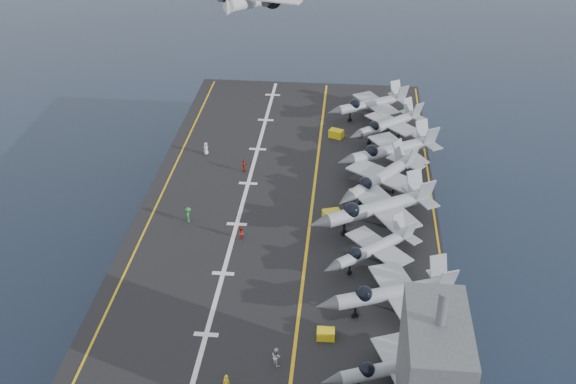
{
  "coord_description": "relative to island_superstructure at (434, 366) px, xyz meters",
  "views": [
    {
      "loc": [
        7.21,
        -73.37,
        59.98
      ],
      "look_at": [
        0.0,
        4.0,
        13.0
      ],
      "focal_mm": 45.0,
      "sensor_mm": 36.0,
      "label": 1
    }
  ],
  "objects": [
    {
      "name": "foul_line",
      "position": [
        -12.0,
        30.0,
        -7.48
      ],
      "size": [
        0.35,
        90.0,
        0.02
      ],
      "primitive_type": "cube",
      "color": "gold",
      "rests_on": "flight_deck"
    },
    {
      "name": "tow_cart_b",
      "position": [
        -9.37,
        32.14,
        -6.85
      ],
      "size": [
        2.51,
        2.04,
        1.3
      ],
      "primitive_type": null,
      "color": "gold",
      "rests_on": "flight_deck"
    },
    {
      "name": "fighter_jet_2",
      "position": [
        -2.34,
        15.38,
        -4.92
      ],
      "size": [
        17.41,
        14.52,
        5.16
      ],
      "primitive_type": null,
      "color": "gray",
      "rests_on": "flight_deck"
    },
    {
      "name": "fighter_jet_3",
      "position": [
        -4.27,
        23.5,
        -5.3
      ],
      "size": [
        15.12,
        14.73,
        4.41
      ],
      "primitive_type": null,
      "color": "#8E979C",
      "rests_on": "flight_deck"
    },
    {
      "name": "island_superstructure",
      "position": [
        0.0,
        0.0,
        0.0
      ],
      "size": [
        5.0,
        10.0,
        15.0
      ],
      "primitive_type": null,
      "color": "#56595E",
      "rests_on": "flight_deck"
    },
    {
      "name": "flight_deck",
      "position": [
        -15.0,
        30.0,
        -7.7
      ],
      "size": [
        38.0,
        92.0,
        0.4
      ],
      "primitive_type": "cube",
      "color": "black",
      "rests_on": "hull"
    },
    {
      "name": "transport_plane",
      "position": [
        -27.34,
        82.47,
        4.44
      ],
      "size": [
        24.2,
        19.47,
        5.0
      ],
      "primitive_type": null,
      "color": "silver"
    },
    {
      "name": "crew_4",
      "position": [
        -21.97,
        43.28,
        -6.63
      ],
      "size": [
        1.17,
        1.25,
        1.74
      ],
      "primitive_type": "imported",
      "color": "#AD1B0F",
      "rests_on": "flight_deck"
    },
    {
      "name": "crew_2",
      "position": [
        -20.05,
        26.95,
        -6.65
      ],
      "size": [
        0.86,
        1.13,
        1.7
      ],
      "primitive_type": "imported",
      "color": "#B21919",
      "rests_on": "flight_deck"
    },
    {
      "name": "tow_cart_c",
      "position": [
        -9.62,
        55.0,
        -6.89
      ],
      "size": [
        2.4,
        2.0,
        1.23
      ],
      "primitive_type": null,
      "color": "#DEBA0F",
      "rests_on": "flight_deck"
    },
    {
      "name": "tow_cart_a",
      "position": [
        -9.06,
        10.62,
        -6.97
      ],
      "size": [
        1.79,
        1.19,
        1.06
      ],
      "primitive_type": null,
      "color": "yellow",
      "rests_on": "flight_deck"
    },
    {
      "name": "fighter_jet_5",
      "position": [
        -3.3,
        38.82,
        -4.83
      ],
      "size": [
        17.43,
        18.49,
        5.35
      ],
      "primitive_type": null,
      "color": "#9CA3AC",
      "rests_on": "flight_deck"
    },
    {
      "name": "crew_5",
      "position": [
        -28.24,
        47.79,
        -6.57
      ],
      "size": [
        1.21,
        1.34,
        1.86
      ],
      "primitive_type": "imported",
      "color": "silver",
      "rests_on": "flight_deck"
    },
    {
      "name": "deck_edge_stbd",
      "position": [
        3.5,
        30.0,
        -7.48
      ],
      "size": [
        0.25,
        90.0,
        0.02
      ],
      "primitive_type": "cube",
      "color": "gold",
      "rests_on": "flight_deck"
    },
    {
      "name": "fighter_jet_1",
      "position": [
        -2.49,
        5.13,
        -5.3
      ],
      "size": [
        14.9,
        12.5,
        4.41
      ],
      "primitive_type": null,
      "color": "#8D949D",
      "rests_on": "flight_deck"
    },
    {
      "name": "fighter_jet_7",
      "position": [
        -1.8,
        55.74,
        -5.13
      ],
      "size": [
        16.26,
        15.89,
        4.74
      ],
      "primitive_type": null,
      "color": "gray",
      "rests_on": "flight_deck"
    },
    {
      "name": "hull",
      "position": [
        -15.0,
        30.0,
        -12.9
      ],
      "size": [
        36.0,
        90.0,
        10.0
      ],
      "primitive_type": "cube",
      "color": "#56595E",
      "rests_on": "ground"
    },
    {
      "name": "fighter_jet_8",
      "position": [
        -4.31,
        62.78,
        -5.07
      ],
      "size": [
        16.79,
        15.17,
        4.86
      ],
      "primitive_type": null,
      "color": "gray",
      "rests_on": "flight_deck"
    },
    {
      "name": "crew_6",
      "position": [
        -17.67,
        2.68,
        -6.5
      ],
      "size": [
        1.42,
        1.2,
        2.01
      ],
      "primitive_type": "imported",
      "color": "yellow",
      "rests_on": "flight_deck"
    },
    {
      "name": "ground",
      "position": [
        -15.0,
        30.0,
        -17.9
      ],
      "size": [
        500.0,
        500.0,
        0.0
      ],
      "primitive_type": "plane",
      "color": "#142135",
      "rests_on": "ground"
    },
    {
      "name": "crew_3",
      "position": [
        -27.03,
        30.12,
        -6.51
      ],
      "size": [
        1.0,
        1.31,
        1.98
      ],
      "primitive_type": "imported",
      "color": "#1D7E29",
      "rests_on": "flight_deck"
    },
    {
      "name": "fighter_jet_6",
      "position": [
        -1.52,
        46.79,
        -4.81
      ],
      "size": [
        18.61,
        16.82,
        5.38
      ],
      "primitive_type": null,
      "color": "#99A0AA",
      "rests_on": "flight_deck"
    },
    {
      "name": "landing_centerline",
      "position": [
        -21.0,
        30.0,
        -7.48
      ],
      "size": [
        0.5,
        90.0,
        0.02
      ],
      "primitive_type": "cube",
      "color": "silver",
      "rests_on": "flight_deck"
    },
    {
      "name": "fighter_jet_4",
      "position": [
        -3.78,
        31.16,
        -4.64
      ],
      "size": [
        19.8,
        17.82,
        5.73
      ],
      "primitive_type": null,
      "color": "gray",
      "rests_on": "flight_deck"
    },
    {
      "name": "crew_7",
      "position": [
        -13.57,
        6.6,
        -6.51
      ],
      "size": [
        1.37,
        1.41,
        1.97
      ],
      "primitive_type": "imported",
      "color": "silver",
      "rests_on": "flight_deck"
    },
    {
      "name": "deck_edge_port",
      "position": [
        -32.0,
        30.0,
        -7.48
      ],
      "size": [
        0.25,
        90.0,
        0.02
      ],
      "primitive_type": "cube",
      "color": "gold",
      "rests_on": "flight_deck"
    }
  ]
}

